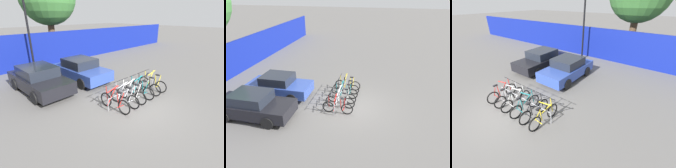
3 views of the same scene
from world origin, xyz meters
TOP-DOWN VIEW (x-y plane):
  - ground_plane at (0.00, 0.00)m, footprint 120.00×120.00m
  - bike_rack at (0.56, 0.68)m, footprint 3.57×0.04m
  - bicycle_red at (-0.95, 0.53)m, footprint 0.68×1.71m
  - bicycle_silver at (-0.32, 0.53)m, footprint 0.68×1.71m
  - bicycle_white at (0.21, 0.53)m, footprint 0.68×1.71m
  - bicycle_teal at (0.87, 0.53)m, footprint 0.68×1.71m
  - bicycle_black at (1.49, 0.53)m, footprint 0.68×1.71m
  - bicycle_yellow at (2.07, 0.53)m, footprint 0.68×1.71m
  - car_black at (-2.23, 4.78)m, footprint 1.91×4.20m
  - car_blue at (0.33, 4.56)m, footprint 1.91×3.90m

SIDE VIEW (x-z plane):
  - ground_plane at x=0.00m, z-range 0.00..0.00m
  - bicycle_red at x=-0.95m, z-range -0.15..0.90m
  - bicycle_silver at x=-0.32m, z-range -0.15..0.90m
  - bicycle_white at x=0.21m, z-range -0.15..0.90m
  - bicycle_teal at x=0.87m, z-range -0.15..0.90m
  - bicycle_black at x=1.49m, z-range -0.15..0.90m
  - bicycle_yellow at x=2.07m, z-range -0.15..0.90m
  - bike_rack at x=0.56m, z-range 0.20..0.77m
  - car_blue at x=0.33m, z-range -0.01..1.39m
  - car_black at x=-2.23m, z-range -0.01..1.39m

